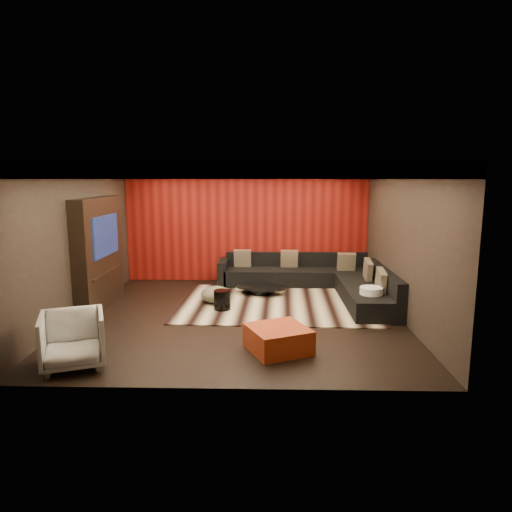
{
  "coord_description": "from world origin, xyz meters",
  "views": [
    {
      "loc": [
        0.53,
        -8.3,
        2.62
      ],
      "look_at": [
        0.3,
        0.6,
        1.05
      ],
      "focal_mm": 32.0,
      "sensor_mm": 36.0,
      "label": 1
    }
  ],
  "objects_px": {
    "coffee_table": "(260,290)",
    "armchair": "(73,340)",
    "white_side_table": "(371,301)",
    "sectional_sofa": "(320,281)",
    "drum_stool": "(222,300)",
    "orange_ottoman": "(278,339)"
  },
  "relations": [
    {
      "from": "sectional_sofa",
      "to": "white_side_table",
      "type": "bearing_deg",
      "value": -65.94
    },
    {
      "from": "white_side_table",
      "to": "sectional_sofa",
      "type": "bearing_deg",
      "value": 114.06
    },
    {
      "from": "drum_stool",
      "to": "white_side_table",
      "type": "xyz_separation_m",
      "value": [
        2.86,
        -0.21,
        0.06
      ]
    },
    {
      "from": "white_side_table",
      "to": "armchair",
      "type": "xyz_separation_m",
      "value": [
        -4.66,
        -2.52,
        0.12
      ]
    },
    {
      "from": "orange_ottoman",
      "to": "armchair",
      "type": "xyz_separation_m",
      "value": [
        -2.85,
        -0.65,
        0.2
      ]
    },
    {
      "from": "coffee_table",
      "to": "armchair",
      "type": "height_order",
      "value": "armchair"
    },
    {
      "from": "white_side_table",
      "to": "sectional_sofa",
      "type": "relative_size",
      "value": 0.15
    },
    {
      "from": "coffee_table",
      "to": "drum_stool",
      "type": "bearing_deg",
      "value": -120.72
    },
    {
      "from": "drum_stool",
      "to": "orange_ottoman",
      "type": "xyz_separation_m",
      "value": [
        1.06,
        -2.08,
        -0.03
      ]
    },
    {
      "from": "coffee_table",
      "to": "armchair",
      "type": "bearing_deg",
      "value": -122.57
    },
    {
      "from": "armchair",
      "to": "sectional_sofa",
      "type": "xyz_separation_m",
      "value": [
        3.89,
        4.23,
        -0.12
      ]
    },
    {
      "from": "drum_stool",
      "to": "sectional_sofa",
      "type": "distance_m",
      "value": 2.58
    },
    {
      "from": "coffee_table",
      "to": "white_side_table",
      "type": "relative_size",
      "value": 2.13
    },
    {
      "from": "coffee_table",
      "to": "orange_ottoman",
      "type": "relative_size",
      "value": 1.38
    },
    {
      "from": "coffee_table",
      "to": "armchair",
      "type": "distance_m",
      "value": 4.69
    },
    {
      "from": "drum_stool",
      "to": "white_side_table",
      "type": "height_order",
      "value": "white_side_table"
    },
    {
      "from": "orange_ottoman",
      "to": "sectional_sofa",
      "type": "distance_m",
      "value": 3.74
    },
    {
      "from": "sectional_sofa",
      "to": "orange_ottoman",
      "type": "bearing_deg",
      "value": -106.15
    },
    {
      "from": "orange_ottoman",
      "to": "sectional_sofa",
      "type": "bearing_deg",
      "value": 73.85
    },
    {
      "from": "orange_ottoman",
      "to": "armchair",
      "type": "bearing_deg",
      "value": -167.22
    },
    {
      "from": "orange_ottoman",
      "to": "white_side_table",
      "type": "bearing_deg",
      "value": 46.07
    },
    {
      "from": "coffee_table",
      "to": "drum_stool",
      "type": "xyz_separation_m",
      "value": [
        -0.72,
        -1.22,
        0.1
      ]
    }
  ]
}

